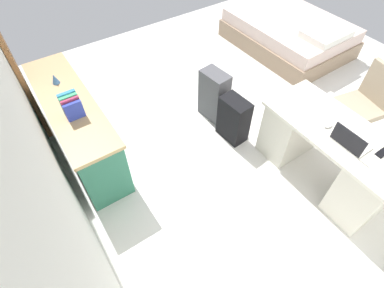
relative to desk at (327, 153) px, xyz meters
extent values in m
plane|color=silver|center=(1.05, -0.12, -0.38)|extent=(6.03, 6.03, 0.00)
cube|color=silver|center=(1.05, 2.40, 1.06)|extent=(4.38, 0.10, 2.90)
cube|color=#936038|center=(2.69, 2.32, 0.64)|extent=(0.88, 0.05, 2.04)
cube|color=silver|center=(0.00, 0.00, 0.33)|extent=(1.44, 0.66, 0.04)
cube|color=beige|center=(-0.49, 0.00, -0.03)|extent=(0.40, 0.59, 0.70)
cube|color=beige|center=(0.49, 0.00, -0.03)|extent=(0.40, 0.59, 0.70)
cylinder|color=black|center=(0.23, -0.78, -0.37)|extent=(0.52, 0.52, 0.04)
cylinder|color=black|center=(0.23, -0.78, -0.17)|extent=(0.06, 0.06, 0.42)
cube|color=tan|center=(0.23, -0.78, 0.08)|extent=(0.54, 0.54, 0.08)
cube|color=tan|center=(0.19, -0.97, 0.34)|extent=(0.44, 0.15, 0.44)
cube|color=#2D7056|center=(1.82, 2.02, -0.02)|extent=(1.76, 0.44, 0.73)
cube|color=tan|center=(1.82, 2.02, 0.37)|extent=(1.80, 0.48, 0.04)
cube|color=#275F49|center=(1.42, 1.79, -0.18)|extent=(0.67, 0.01, 0.26)
cube|color=#275F49|center=(2.21, 1.79, -0.18)|extent=(0.67, 0.01, 0.26)
cube|color=gray|center=(2.14, -1.66, -0.24)|extent=(1.93, 1.44, 0.28)
cube|color=beige|center=(2.14, -1.66, 0.00)|extent=(1.87, 1.38, 0.20)
cube|color=white|center=(1.47, -1.67, 0.15)|extent=(0.49, 0.69, 0.10)
cube|color=black|center=(1.00, 0.42, -0.10)|extent=(0.38, 0.25, 0.57)
cube|color=#4C4C51|center=(1.44, 0.39, -0.05)|extent=(0.38, 0.26, 0.67)
cube|color=silver|center=(-0.16, 0.05, 0.36)|extent=(0.31, 0.22, 0.02)
cube|color=black|center=(-0.16, 0.16, 0.46)|extent=(0.31, 0.01, 0.19)
ellipsoid|color=white|center=(0.10, 0.05, 0.37)|extent=(0.06, 0.10, 0.03)
cube|color=black|center=(-0.39, -0.08, 0.36)|extent=(0.07, 0.14, 0.01)
cube|color=#3144BD|center=(1.50, 2.02, 0.48)|extent=(0.04, 0.17, 0.19)
cube|color=#B03558|center=(1.54, 2.02, 0.50)|extent=(0.03, 0.17, 0.21)
cube|color=#41B279|center=(1.58, 2.02, 0.50)|extent=(0.04, 0.17, 0.22)
cube|color=teal|center=(1.62, 2.02, 0.51)|extent=(0.04, 0.17, 0.23)
cone|color=#4C7FBF|center=(2.15, 2.02, 0.44)|extent=(0.08, 0.08, 0.11)
camera|label=1|loc=(-0.84, 2.25, 2.41)|focal=28.00mm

